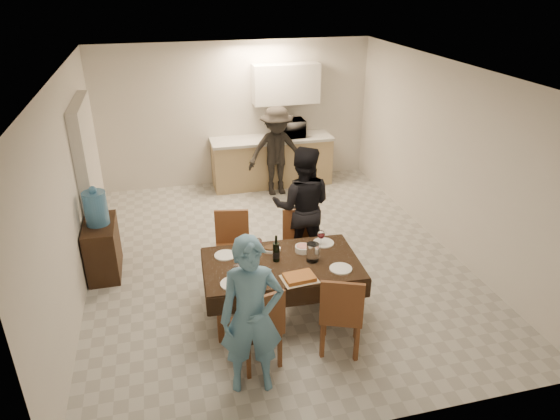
% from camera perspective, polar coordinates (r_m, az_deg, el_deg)
% --- Properties ---
extents(floor, '(5.00, 6.00, 0.02)m').
position_cam_1_polar(floor, '(7.09, -0.64, -5.52)').
color(floor, '#B5B5B0').
rests_on(floor, ground).
extents(ceiling, '(5.00, 6.00, 0.02)m').
position_cam_1_polar(ceiling, '(6.16, -0.76, 15.67)').
color(ceiling, white).
rests_on(ceiling, wall_back).
extents(wall_back, '(5.00, 0.02, 2.60)m').
position_cam_1_polar(wall_back, '(9.32, -5.08, 10.81)').
color(wall_back, silver).
rests_on(wall_back, floor).
extents(wall_front, '(5.00, 0.02, 2.60)m').
position_cam_1_polar(wall_front, '(4.00, 9.59, -11.03)').
color(wall_front, silver).
rests_on(wall_front, floor).
extents(wall_left, '(0.02, 6.00, 2.60)m').
position_cam_1_polar(wall_left, '(6.45, -22.85, 2.03)').
color(wall_left, silver).
rests_on(wall_left, floor).
extents(wall_right, '(0.02, 6.00, 2.60)m').
position_cam_1_polar(wall_right, '(7.46, 18.42, 5.80)').
color(wall_right, silver).
rests_on(wall_right, floor).
extents(stub_partition, '(0.15, 1.40, 2.10)m').
position_cam_1_polar(stub_partition, '(7.64, -20.91, 3.85)').
color(stub_partition, silver).
rests_on(stub_partition, floor).
extents(kitchen_base_cabinet, '(2.20, 0.60, 0.86)m').
position_cam_1_polar(kitchen_base_cabinet, '(9.39, -0.92, 5.45)').
color(kitchen_base_cabinet, tan).
rests_on(kitchen_base_cabinet, floor).
extents(kitchen_worktop, '(2.24, 0.64, 0.05)m').
position_cam_1_polar(kitchen_worktop, '(9.24, -0.94, 8.10)').
color(kitchen_worktop, '#B9B9B3').
rests_on(kitchen_worktop, kitchen_base_cabinet).
extents(upper_cabinet, '(1.20, 0.34, 0.70)m').
position_cam_1_polar(upper_cabinet, '(9.20, 0.68, 14.23)').
color(upper_cabinet, silver).
rests_on(upper_cabinet, wall_back).
extents(dining_table, '(1.80, 1.11, 0.69)m').
position_cam_1_polar(dining_table, '(5.70, 0.18, -6.27)').
color(dining_table, black).
rests_on(dining_table, floor).
extents(chair_near_left, '(0.52, 0.52, 0.51)m').
position_cam_1_polar(chair_near_left, '(4.99, -2.52, -12.64)').
color(chair_near_left, brown).
rests_on(chair_near_left, floor).
extents(chair_near_right, '(0.57, 0.58, 0.52)m').
position_cam_1_polar(chair_near_right, '(5.19, 7.43, -10.99)').
color(chair_near_right, brown).
rests_on(chair_near_right, floor).
extents(chair_far_left, '(0.50, 0.51, 0.51)m').
position_cam_1_polar(chair_far_left, '(6.21, -5.37, -4.23)').
color(chair_far_left, brown).
rests_on(chair_far_left, floor).
extents(chair_far_right, '(0.40, 0.40, 0.47)m').
position_cam_1_polar(chair_far_right, '(6.41, 2.61, -3.60)').
color(chair_far_right, brown).
rests_on(chair_far_right, floor).
extents(console, '(0.39, 0.79, 0.73)m').
position_cam_1_polar(console, '(7.00, -19.59, -4.14)').
color(console, black).
rests_on(console, floor).
extents(water_jug, '(0.29, 0.29, 0.44)m').
position_cam_1_polar(water_jug, '(6.74, -20.31, 0.19)').
color(water_jug, '#4989C0').
rests_on(water_jug, console).
extents(wine_bottle, '(0.08, 0.08, 0.32)m').
position_cam_1_polar(wine_bottle, '(5.63, -0.44, -4.41)').
color(wine_bottle, black).
rests_on(wine_bottle, dining_table).
extents(water_pitcher, '(0.14, 0.14, 0.22)m').
position_cam_1_polar(water_pitcher, '(5.67, 3.75, -4.86)').
color(water_pitcher, white).
rests_on(water_pitcher, dining_table).
extents(savoury_tart, '(0.40, 0.31, 0.05)m').
position_cam_1_polar(savoury_tart, '(5.38, 2.23, -7.70)').
color(savoury_tart, '#BD7937').
rests_on(savoury_tart, dining_table).
extents(salad_bowl, '(0.18, 0.18, 0.07)m').
position_cam_1_polar(salad_bowl, '(5.88, 2.59, -4.44)').
color(salad_bowl, white).
rests_on(salad_bowl, dining_table).
extents(mushroom_dish, '(0.20, 0.20, 0.03)m').
position_cam_1_polar(mushroom_dish, '(5.89, -0.97, -4.54)').
color(mushroom_dish, white).
rests_on(mushroom_dish, dining_table).
extents(wine_glass_a, '(0.09, 0.09, 0.21)m').
position_cam_1_polar(wine_glass_a, '(5.32, -4.94, -7.15)').
color(wine_glass_a, white).
rests_on(wine_glass_a, dining_table).
extents(wine_glass_b, '(0.09, 0.09, 0.21)m').
position_cam_1_polar(wine_glass_b, '(5.97, 4.71, -3.24)').
color(wine_glass_b, white).
rests_on(wine_glass_b, dining_table).
extents(wine_glass_c, '(0.08, 0.08, 0.18)m').
position_cam_1_polar(wine_glass_c, '(5.85, -2.45, -3.99)').
color(wine_glass_c, white).
rests_on(wine_glass_c, dining_table).
extents(plate_near_left, '(0.28, 0.28, 0.02)m').
position_cam_1_polar(plate_near_left, '(5.33, -5.34, -8.36)').
color(plate_near_left, white).
rests_on(plate_near_left, dining_table).
extents(plate_near_right, '(0.25, 0.25, 0.01)m').
position_cam_1_polar(plate_near_right, '(5.59, 6.96, -6.67)').
color(plate_near_right, white).
rests_on(plate_near_right, dining_table).
extents(plate_far_left, '(0.25, 0.25, 0.01)m').
position_cam_1_polar(plate_far_left, '(5.83, -6.30, -5.16)').
color(plate_far_left, white).
rests_on(plate_far_left, dining_table).
extents(plate_far_right, '(0.25, 0.25, 0.01)m').
position_cam_1_polar(plate_far_right, '(6.07, 4.98, -3.76)').
color(plate_far_right, white).
rests_on(plate_far_right, dining_table).
extents(microwave, '(0.57, 0.39, 0.32)m').
position_cam_1_polar(microwave, '(9.26, 0.98, 9.33)').
color(microwave, silver).
rests_on(microwave, kitchen_worktop).
extents(person_near, '(0.64, 0.46, 1.62)m').
position_cam_1_polar(person_near, '(4.67, -3.26, -12.11)').
color(person_near, '#598DAF').
rests_on(person_near, floor).
extents(person_far, '(0.97, 0.86, 1.68)m').
position_cam_1_polar(person_far, '(6.63, 2.55, 0.37)').
color(person_far, black).
rests_on(person_far, floor).
extents(person_kitchen, '(1.03, 0.59, 1.60)m').
position_cam_1_polar(person_kitchen, '(8.85, -0.38, 6.71)').
color(person_kitchen, black).
rests_on(person_kitchen, floor).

